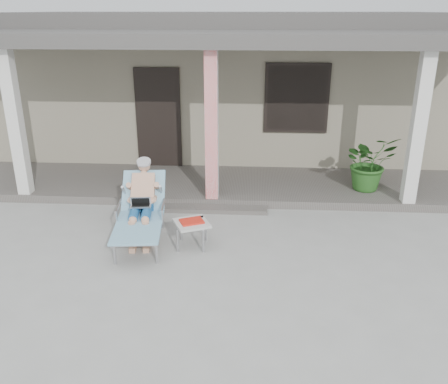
{
  "coord_description": "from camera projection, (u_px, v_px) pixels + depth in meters",
  "views": [
    {
      "loc": [
        0.72,
        -5.89,
        3.36
      ],
      "look_at": [
        0.31,
        0.6,
        0.85
      ],
      "focal_mm": 38.0,
      "sensor_mm": 36.0,
      "label": 1
    }
  ],
  "objects": [
    {
      "name": "potted_palm",
      "position": [
        369.0,
        162.0,
        8.89
      ],
      "size": [
        1.15,
        1.06,
        1.06
      ],
      "primitive_type": "imported",
      "rotation": [
        0.0,
        0.0,
        0.28
      ],
      "color": "#26591E",
      "rests_on": "porch_deck"
    },
    {
      "name": "porch_overhang",
      "position": [
        215.0,
        44.0,
        8.47
      ],
      "size": [
        10.0,
        2.3,
        2.85
      ],
      "color": "silver",
      "rests_on": "porch_deck"
    },
    {
      "name": "porch_step",
      "position": [
        211.0,
        209.0,
        8.44
      ],
      "size": [
        2.0,
        0.3,
        0.07
      ],
      "primitive_type": "cube",
      "color": "#605B56",
      "rests_on": "ground"
    },
    {
      "name": "porch_deck",
      "position": [
        216.0,
        185.0,
        9.5
      ],
      "size": [
        10.0,
        2.0,
        0.15
      ],
      "primitive_type": "cube",
      "color": "#605B56",
      "rests_on": "ground"
    },
    {
      "name": "ground",
      "position": [
        199.0,
        262.0,
        6.73
      ],
      "size": [
        60.0,
        60.0,
        0.0
      ],
      "primitive_type": "plane",
      "color": "#9E9E99",
      "rests_on": "ground"
    },
    {
      "name": "side_table",
      "position": [
        192.0,
        224.0,
        7.07
      ],
      "size": [
        0.63,
        0.63,
        0.43
      ],
      "rotation": [
        0.0,
        0.0,
        0.42
      ],
      "color": "beige",
      "rests_on": "ground"
    },
    {
      "name": "house",
      "position": [
        226.0,
        80.0,
        12.18
      ],
      "size": [
        10.4,
        5.4,
        3.3
      ],
      "color": "gray",
      "rests_on": "ground"
    },
    {
      "name": "lounger",
      "position": [
        140.0,
        194.0,
        7.25
      ],
      "size": [
        0.87,
        1.86,
        1.18
      ],
      "rotation": [
        0.0,
        0.0,
        0.11
      ],
      "color": "#B7B7BC",
      "rests_on": "ground"
    }
  ]
}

